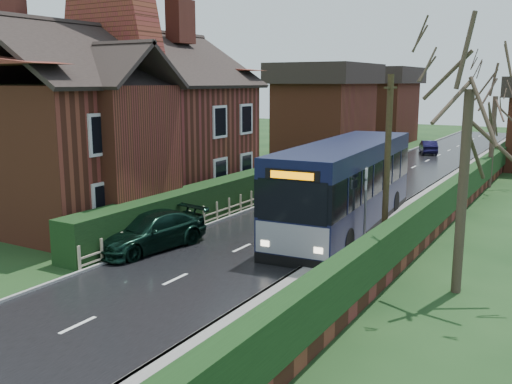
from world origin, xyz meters
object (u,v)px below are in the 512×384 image
Objects in this scene: bus_stop_sign at (366,196)px; telegraph_pole at (387,166)px; bus at (345,187)px; car_green at (150,231)px; brick_house at (116,119)px; car_silver at (301,190)px.

bus_stop_sign is 1.44m from telegraph_pole.
bus_stop_sign is at bearing 179.89° from telegraph_pole.
car_green is (-5.10, -6.52, -1.14)m from bus.
brick_house reaches higher than bus.
telegraph_pole is at bearing -25.87° from bus_stop_sign.
brick_house is 13.60m from telegraph_pole.
car_silver is (7.23, 5.42, -3.62)m from brick_house.
car_green is 8.95m from telegraph_pole.
brick_house is 2.28× the size of telegraph_pole.
telegraph_pole is (2.60, -2.75, 1.43)m from bus.
telegraph_pole reaches higher than car_silver.
brick_house is 8.27m from car_green.
bus_stop_sign is 0.49× the size of telegraph_pole.
brick_house is at bearing -174.21° from bus.
telegraph_pole reaches higher than car_green.
car_silver is at bearing 36.84° from brick_house.
bus is 8.36m from car_green.
bus is at bearing 144.45° from telegraph_pole.
brick_house reaches higher than car_green.
car_green is at bearing -165.00° from bus_stop_sign.
telegraph_pole is (0.80, -0.16, 1.19)m from bus_stop_sign.
car_silver is 10.07m from car_green.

